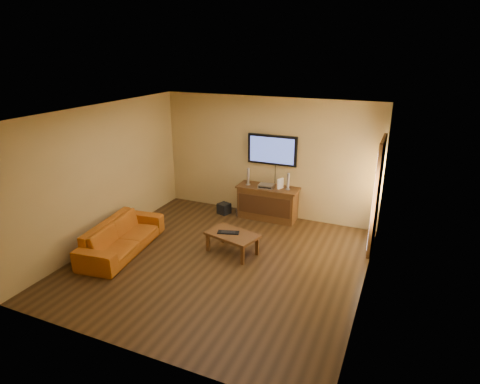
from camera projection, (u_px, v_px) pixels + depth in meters
The scene contains 14 objects.
ground_plane at pixel (220, 262), 7.30m from camera, with size 5.00×5.00×0.00m, color black.
room_walls at pixel (233, 164), 7.27m from camera, with size 5.00×5.00×5.00m.
french_door at pixel (376, 197), 7.50m from camera, with size 0.07×1.02×2.22m.
media_console at pixel (268, 203), 9.06m from camera, with size 1.38×0.53×0.75m.
television at pixel (272, 150), 8.85m from camera, with size 1.13×0.08×0.67m.
coffee_table at pixel (232, 236), 7.52m from camera, with size 1.06×0.79×0.40m.
sofa at pixel (121, 232), 7.59m from camera, with size 1.99×0.58×0.78m, color #A65212.
speaker_left at pixel (248, 177), 9.02m from camera, with size 0.11×0.11×0.39m.
speaker_right at pixel (288, 182), 8.72m from camera, with size 0.10×0.10×0.37m.
av_receiver at pixel (266, 186), 8.88m from camera, with size 0.33×0.24×0.08m, color silver.
game_console at pixel (280, 184), 8.80m from camera, with size 0.05×0.16×0.23m, color white.
subwoofer at pixel (224, 208), 9.40m from camera, with size 0.25×0.25×0.25m, color black.
bottle at pixel (237, 213), 9.21m from camera, with size 0.07×0.07×0.21m.
keyboard at pixel (228, 232), 7.53m from camera, with size 0.43×0.26×0.02m.
Camera 1 is at (2.90, -5.76, 3.68)m, focal length 30.00 mm.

